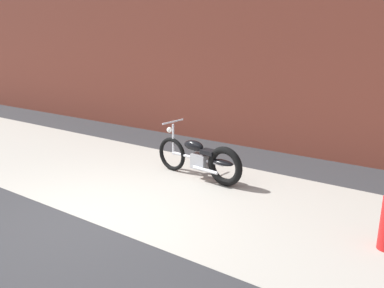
% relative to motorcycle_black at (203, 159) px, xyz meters
% --- Properties ---
extents(ground_plane, '(80.00, 80.00, 0.00)m').
position_rel_motorcycle_black_xyz_m(ground_plane, '(-0.45, -2.42, -0.40)').
color(ground_plane, '#2D2D30').
extents(sidewalk_slab, '(36.00, 3.50, 0.01)m').
position_rel_motorcycle_black_xyz_m(sidewalk_slab, '(-0.45, -0.67, -0.40)').
color(sidewalk_slab, '#9E998E').
rests_on(sidewalk_slab, ground).
extents(brick_building_wall, '(36.00, 0.50, 4.89)m').
position_rel_motorcycle_black_xyz_m(brick_building_wall, '(-0.45, 2.78, 2.05)').
color(brick_building_wall, brown).
rests_on(brick_building_wall, ground).
extents(motorcycle_black, '(2.01, 0.59, 1.03)m').
position_rel_motorcycle_black_xyz_m(motorcycle_black, '(0.00, 0.00, 0.00)').
color(motorcycle_black, black).
rests_on(motorcycle_black, ground).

